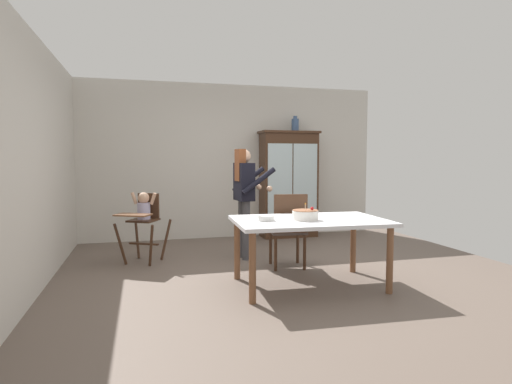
{
  "coord_description": "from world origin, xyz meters",
  "views": [
    {
      "loc": [
        -1.56,
        -4.79,
        1.39
      ],
      "look_at": [
        -0.07,
        0.7,
        0.95
      ],
      "focal_mm": 29.75,
      "sensor_mm": 36.0,
      "label": 1
    }
  ],
  "objects": [
    {
      "name": "ground_plane",
      "position": [
        0.0,
        0.0,
        0.0
      ],
      "size": [
        6.24,
        6.24,
        0.0
      ],
      "primitive_type": "plane",
      "color": "#66564C"
    },
    {
      "name": "wall_back",
      "position": [
        0.0,
        2.63,
        1.35
      ],
      "size": [
        5.32,
        0.06,
        2.7
      ],
      "primitive_type": "cube",
      "color": "beige",
      "rests_on": "ground_plane"
    },
    {
      "name": "wall_left",
      "position": [
        -2.63,
        0.0,
        1.35
      ],
      "size": [
        0.06,
        5.32,
        2.7
      ],
      "primitive_type": "cube",
      "color": "beige",
      "rests_on": "ground_plane"
    },
    {
      "name": "china_cabinet",
      "position": [
        0.98,
        2.37,
        0.95
      ],
      "size": [
        1.05,
        0.48,
        1.89
      ],
      "color": "#422819",
      "rests_on": "ground_plane"
    },
    {
      "name": "ceramic_vase",
      "position": [
        1.1,
        2.37,
        2.0
      ],
      "size": [
        0.13,
        0.13,
        0.27
      ],
      "color": "#3D567F",
      "rests_on": "china_cabinet"
    },
    {
      "name": "high_chair_with_toddler",
      "position": [
        -1.55,
        1.05,
        0.65
      ],
      "size": [
        0.78,
        0.84,
        0.95
      ],
      "rotation": [
        0.0,
        0.0,
        -0.5
      ],
      "color": "#422819",
      "rests_on": "ground_plane"
    },
    {
      "name": "adult_person",
      "position": [
        -0.18,
        0.91,
        0.97
      ],
      "size": [
        0.54,
        0.52,
        1.53
      ],
      "rotation": [
        0.0,
        0.0,
        1.67
      ],
      "color": "#47474C",
      "rests_on": "ground_plane"
    },
    {
      "name": "dining_table",
      "position": [
        0.2,
        -0.53,
        0.66
      ],
      "size": [
        1.68,
        1.12,
        0.74
      ],
      "color": "silver",
      "rests_on": "ground_plane"
    },
    {
      "name": "birthday_cake",
      "position": [
        0.13,
        -0.57,
        0.79
      ],
      "size": [
        0.28,
        0.28,
        0.19
      ],
      "color": "white",
      "rests_on": "dining_table"
    },
    {
      "name": "serving_bowl",
      "position": [
        -0.29,
        -0.52,
        0.77
      ],
      "size": [
        0.18,
        0.18,
        0.05
      ],
      "primitive_type": "cylinder",
      "color": "silver",
      "rests_on": "dining_table"
    },
    {
      "name": "dining_chair_far_side",
      "position": [
        0.22,
        0.21,
        0.56
      ],
      "size": [
        0.49,
        0.49,
        0.96
      ],
      "rotation": [
        0.0,
        0.0,
        3.02
      ],
      "color": "#422819",
      "rests_on": "ground_plane"
    }
  ]
}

